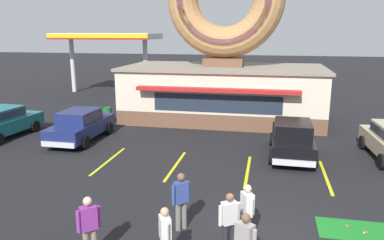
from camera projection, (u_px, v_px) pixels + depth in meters
The scene contains 19 objects.
ground_plane at pixel (258, 238), 10.19m from camera, with size 160.00×160.00×0.00m, color black.
donut_shop_building at pixel (224, 60), 23.14m from camera, with size 12.30×6.75×10.96m.
mini_donut_near_left at pixel (366, 232), 10.38m from camera, with size 0.13×0.13×0.04m, color brown.
mini_donut_far_centre at pixel (347, 226), 10.72m from camera, with size 0.13×0.13×0.04m, color brown.
golf_ball at pixel (364, 233), 10.35m from camera, with size 0.04×0.04×0.04m, color white.
car_black at pixel (292, 137), 16.71m from camera, with size 2.02×4.58×1.60m.
car_teal at pixel (2, 121), 19.63m from camera, with size 2.22×4.67×1.60m.
car_navy at pixel (81, 124), 19.08m from camera, with size 2.01×4.57×1.60m.
pedestrian_blue_sweater_man at pixel (165, 235), 8.74m from camera, with size 0.38×0.55×1.54m.
pedestrian_hooded_kid at pixel (247, 209), 9.98m from camera, with size 0.40×0.53×1.55m.
pedestrian_leather_jacket_man at pixel (89, 225), 9.04m from camera, with size 0.46×0.44×1.66m.
pedestrian_clipboard_woman at pixel (229, 220), 9.39m from camera, with size 0.51×0.41×1.59m.
pedestrian_beanie_man at pixel (181, 198), 10.44m from camera, with size 0.44×0.45×1.69m.
trash_bin at pixel (107, 115), 22.83m from camera, with size 0.57×0.57×0.97m.
gas_station_canopy at pixel (107, 38), 33.04m from camera, with size 9.00×4.46×5.30m.
parking_stripe_far_left at pixel (109, 161), 16.25m from camera, with size 0.12×3.60×0.01m, color yellow.
parking_stripe_left at pixel (176, 166), 15.66m from camera, with size 0.12×3.60×0.01m, color yellow.
parking_stripe_mid_left at pixel (248, 171), 15.07m from camera, with size 0.12×3.60×0.01m, color yellow.
parking_stripe_centre at pixel (326, 176), 14.48m from camera, with size 0.12×3.60×0.01m, color yellow.
Camera 1 is at (0.08, -9.35, 5.49)m, focal length 35.00 mm.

